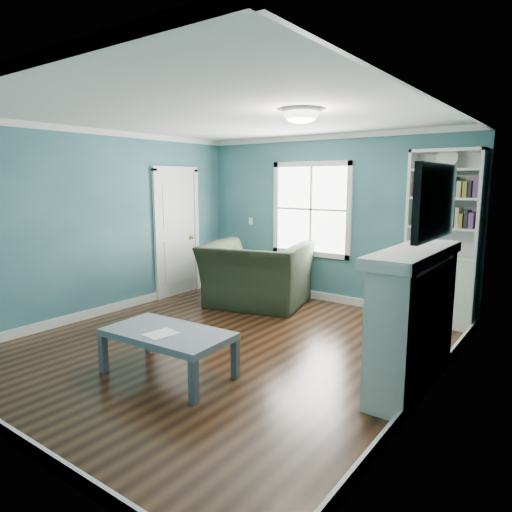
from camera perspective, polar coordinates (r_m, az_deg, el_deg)
The scene contains 13 objects.
floor at distance 5.45m, azimuth -3.66°, elevation -11.05°, with size 5.00×5.00×0.00m, color black.
room_walls at distance 5.12m, azimuth -3.84°, elevation 5.78°, with size 5.00×5.00×5.00m.
trim at distance 5.15m, azimuth -3.80°, elevation 1.95°, with size 4.50×5.00×2.60m.
window at distance 7.35m, azimuth 6.91°, elevation 5.81°, with size 1.40×0.06×1.50m.
bookshelf at distance 6.47m, azimuth 22.18°, elevation 0.01°, with size 0.90×0.35×2.31m.
fireplace at distance 4.47m, azimuth 19.20°, elevation -7.59°, with size 0.44×1.58×1.30m.
tv at distance 4.26m, azimuth 21.55°, elevation 6.36°, with size 0.06×1.10×0.65m, color black.
door at distance 7.69m, azimuth -9.84°, elevation 3.08°, with size 0.12×0.98×2.17m.
ceiling_fixture at distance 4.71m, azimuth 5.68°, elevation 17.24°, with size 0.38×0.38×0.15m.
light_switch at distance 8.02m, azimuth -0.65°, elevation 4.39°, with size 0.08×0.01×0.12m, color white.
recliner at distance 6.94m, azimuth 0.00°, elevation -1.00°, with size 1.48×0.97×1.30m, color black.
coffee_table at distance 4.61m, azimuth -10.98°, elevation -9.87°, with size 1.28×0.74×0.46m.
paper_sheet at distance 4.51m, azimuth -11.78°, elevation -9.49°, with size 0.23×0.30×0.00m, color white.
Camera 1 is at (3.27, -3.92, 1.90)m, focal length 32.00 mm.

